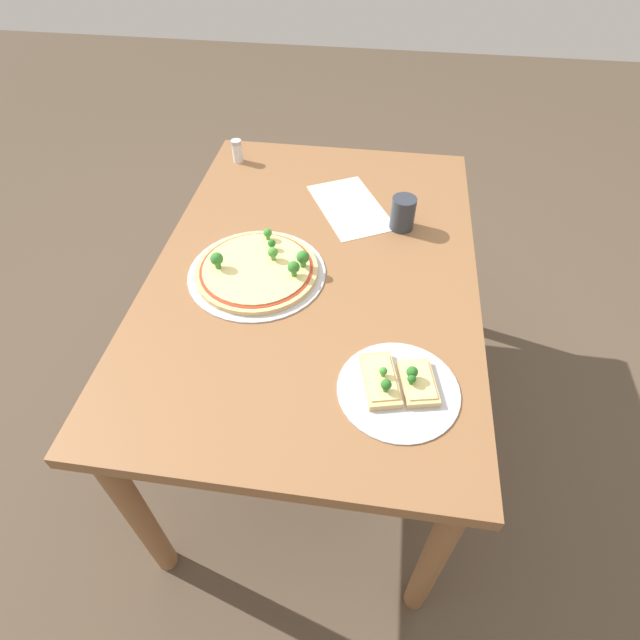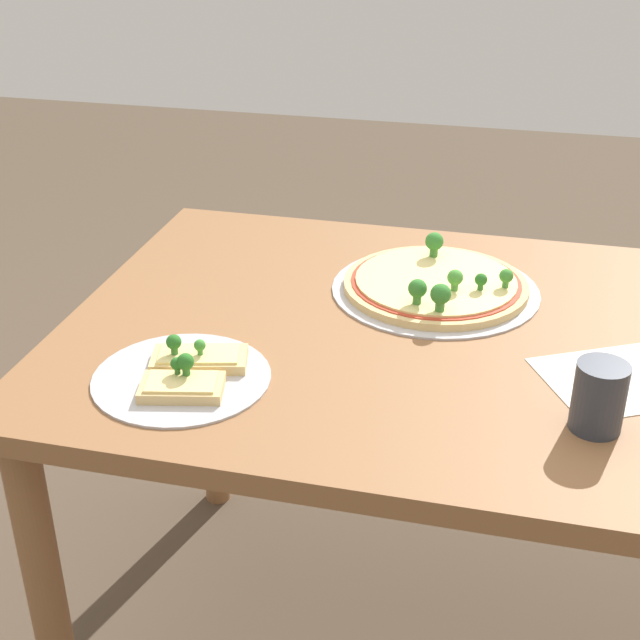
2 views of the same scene
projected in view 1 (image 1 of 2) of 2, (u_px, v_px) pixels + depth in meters
The scene contains 7 objects.
ground_plane at pixel (317, 413), 1.92m from camera, with size 8.00×8.00×0.00m, color brown.
dining_table at pixel (316, 288), 1.44m from camera, with size 1.32×0.88×0.75m.
pizza_tray_whole at pixel (258, 269), 1.34m from camera, with size 0.37×0.37×0.07m.
pizza_tray_slice at pixel (398, 384), 1.08m from camera, with size 0.27×0.27×0.06m.
drinking_cup at pixel (403, 213), 1.46m from camera, with size 0.07×0.07×0.10m, color #2D333D.
condiment_shaker at pixel (237, 151), 1.73m from camera, with size 0.04×0.04×0.08m.
paper_menu at pixel (350, 207), 1.56m from camera, with size 0.32×0.18×0.00m, color silver.
Camera 1 is at (-1.04, -0.16, 1.65)m, focal length 28.00 mm.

